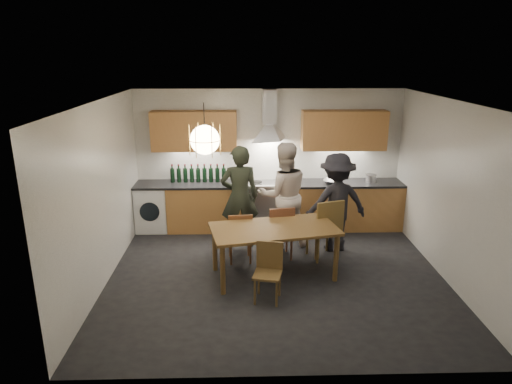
{
  "coord_description": "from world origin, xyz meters",
  "views": [
    {
      "loc": [
        -0.48,
        -6.22,
        3.25
      ],
      "look_at": [
        -0.29,
        0.4,
        1.2
      ],
      "focal_mm": 32.0,
      "sensor_mm": 36.0,
      "label": 1
    }
  ],
  "objects_px": {
    "person_right": "(336,202)",
    "mixing_bowl": "(332,182)",
    "chair_front": "(268,267)",
    "person_mid": "(283,195)",
    "chair_back_left": "(240,235)",
    "dining_table": "(274,233)",
    "wine_bottles": "(198,173)",
    "stock_pot": "(371,178)",
    "person_left": "(240,197)"
  },
  "relations": [
    {
      "from": "dining_table",
      "to": "wine_bottles",
      "type": "xyz_separation_m",
      "value": [
        -1.29,
        2.05,
        0.38
      ]
    },
    {
      "from": "person_left",
      "to": "person_right",
      "type": "relative_size",
      "value": 1.06
    },
    {
      "from": "chair_front",
      "to": "person_left",
      "type": "bearing_deg",
      "value": 114.84
    },
    {
      "from": "mixing_bowl",
      "to": "dining_table",
      "type": "bearing_deg",
      "value": -122.62
    },
    {
      "from": "person_mid",
      "to": "wine_bottles",
      "type": "xyz_separation_m",
      "value": [
        -1.53,
        0.89,
        0.16
      ]
    },
    {
      "from": "stock_pot",
      "to": "person_mid",
      "type": "bearing_deg",
      "value": -154.93
    },
    {
      "from": "dining_table",
      "to": "chair_front",
      "type": "distance_m",
      "value": 0.7
    },
    {
      "from": "person_mid",
      "to": "person_right",
      "type": "relative_size",
      "value": 1.09
    },
    {
      "from": "chair_front",
      "to": "stock_pot",
      "type": "distance_m",
      "value": 3.36
    },
    {
      "from": "chair_front",
      "to": "stock_pot",
      "type": "relative_size",
      "value": 4.16
    },
    {
      "from": "dining_table",
      "to": "person_mid",
      "type": "xyz_separation_m",
      "value": [
        0.23,
        1.15,
        0.23
      ]
    },
    {
      "from": "person_left",
      "to": "person_right",
      "type": "xyz_separation_m",
      "value": [
        1.61,
        -0.18,
        -0.05
      ]
    },
    {
      "from": "chair_front",
      "to": "stock_pot",
      "type": "xyz_separation_m",
      "value": [
        2.06,
        2.6,
        0.51
      ]
    },
    {
      "from": "person_mid",
      "to": "stock_pot",
      "type": "bearing_deg",
      "value": -163.02
    },
    {
      "from": "person_right",
      "to": "wine_bottles",
      "type": "relative_size",
      "value": 1.61
    },
    {
      "from": "chair_back_left",
      "to": "wine_bottles",
      "type": "relative_size",
      "value": 0.81
    },
    {
      "from": "dining_table",
      "to": "chair_back_left",
      "type": "bearing_deg",
      "value": 126.22
    },
    {
      "from": "stock_pot",
      "to": "person_left",
      "type": "bearing_deg",
      "value": -161.47
    },
    {
      "from": "stock_pot",
      "to": "wine_bottles",
      "type": "relative_size",
      "value": 0.18
    },
    {
      "from": "dining_table",
      "to": "person_mid",
      "type": "distance_m",
      "value": 1.2
    },
    {
      "from": "person_left",
      "to": "person_right",
      "type": "height_order",
      "value": "person_left"
    },
    {
      "from": "person_mid",
      "to": "mixing_bowl",
      "type": "bearing_deg",
      "value": -151.63
    },
    {
      "from": "chair_front",
      "to": "person_left",
      "type": "relative_size",
      "value": 0.45
    },
    {
      "from": "chair_back_left",
      "to": "chair_front",
      "type": "xyz_separation_m",
      "value": [
        0.39,
        -1.11,
        -0.02
      ]
    },
    {
      "from": "dining_table",
      "to": "mixing_bowl",
      "type": "bearing_deg",
      "value": 45.63
    },
    {
      "from": "person_right",
      "to": "mixing_bowl",
      "type": "xyz_separation_m",
      "value": [
        0.09,
        0.91,
        0.1
      ]
    },
    {
      "from": "person_left",
      "to": "stock_pot",
      "type": "bearing_deg",
      "value": -166.42
    },
    {
      "from": "person_right",
      "to": "stock_pot",
      "type": "bearing_deg",
      "value": -141.67
    },
    {
      "from": "person_left",
      "to": "stock_pot",
      "type": "distance_m",
      "value": 2.6
    },
    {
      "from": "chair_front",
      "to": "person_right",
      "type": "height_order",
      "value": "person_right"
    },
    {
      "from": "chair_back_left",
      "to": "mixing_bowl",
      "type": "relative_size",
      "value": 2.71
    },
    {
      "from": "person_left",
      "to": "mixing_bowl",
      "type": "distance_m",
      "value": 1.85
    },
    {
      "from": "dining_table",
      "to": "chair_back_left",
      "type": "xyz_separation_m",
      "value": [
        -0.5,
        0.45,
        -0.2
      ]
    },
    {
      "from": "person_right",
      "to": "wine_bottles",
      "type": "xyz_separation_m",
      "value": [
        -2.39,
        1.1,
        0.23
      ]
    },
    {
      "from": "dining_table",
      "to": "chair_front",
      "type": "xyz_separation_m",
      "value": [
        -0.12,
        -0.65,
        -0.23
      ]
    },
    {
      "from": "person_mid",
      "to": "person_left",
      "type": "bearing_deg",
      "value": -6.43
    },
    {
      "from": "chair_front",
      "to": "person_mid",
      "type": "height_order",
      "value": "person_mid"
    },
    {
      "from": "person_mid",
      "to": "mixing_bowl",
      "type": "xyz_separation_m",
      "value": [
        0.96,
        0.71,
        0.03
      ]
    },
    {
      "from": "stock_pot",
      "to": "wine_bottles",
      "type": "distance_m",
      "value": 3.24
    },
    {
      "from": "chair_front",
      "to": "mixing_bowl",
      "type": "distance_m",
      "value": 2.87
    },
    {
      "from": "dining_table",
      "to": "person_right",
      "type": "distance_m",
      "value": 1.46
    },
    {
      "from": "person_right",
      "to": "mixing_bowl",
      "type": "height_order",
      "value": "person_right"
    },
    {
      "from": "person_mid",
      "to": "stock_pot",
      "type": "relative_size",
      "value": 9.48
    },
    {
      "from": "person_left",
      "to": "chair_front",
      "type": "bearing_deg",
      "value": 97.61
    },
    {
      "from": "person_mid",
      "to": "chair_back_left",
      "type": "bearing_deg",
      "value": 35.3
    },
    {
      "from": "chair_back_left",
      "to": "stock_pot",
      "type": "distance_m",
      "value": 2.91
    },
    {
      "from": "chair_front",
      "to": "person_mid",
      "type": "bearing_deg",
      "value": 91.36
    },
    {
      "from": "chair_back_left",
      "to": "stock_pot",
      "type": "relative_size",
      "value": 4.37
    },
    {
      "from": "dining_table",
      "to": "person_left",
      "type": "distance_m",
      "value": 1.26
    },
    {
      "from": "wine_bottles",
      "to": "mixing_bowl",
      "type": "bearing_deg",
      "value": -4.28
    }
  ]
}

